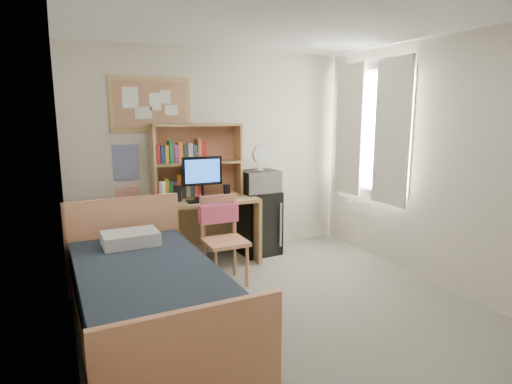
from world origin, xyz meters
name	(u,v)px	position (x,y,z in m)	size (l,w,h in m)	color
floor	(295,321)	(0.00, 0.00, -0.01)	(3.60, 4.20, 0.02)	gray
ceiling	(301,13)	(0.00, 0.00, 2.60)	(3.60, 4.20, 0.02)	silver
wall_back	(214,154)	(0.00, 2.10, 1.30)	(3.60, 0.04, 2.60)	silver
wall_left	(64,195)	(-1.80, 0.00, 1.30)	(0.04, 4.20, 2.60)	silver
wall_right	(452,166)	(1.80, 0.00, 1.30)	(0.04, 4.20, 2.60)	silver
window_unit	(371,131)	(1.75, 1.20, 1.60)	(0.10, 1.40, 1.70)	white
curtain_left	(392,132)	(1.72, 0.80, 1.60)	(0.04, 0.55, 1.70)	white
curtain_right	(349,130)	(1.72, 1.60, 1.60)	(0.04, 0.55, 1.70)	white
bulletin_board	(151,104)	(-0.78, 2.08, 1.92)	(0.94, 0.03, 0.64)	tan
poster_wave	(126,163)	(-1.10, 2.09, 1.25)	(0.30, 0.01, 0.42)	navy
poster_japan	(128,202)	(-1.10, 2.09, 0.78)	(0.28, 0.01, 0.36)	#E54028
desk	(202,231)	(-0.29, 1.75, 0.41)	(1.31, 0.65, 0.82)	tan
desk_chair	(225,241)	(-0.26, 1.05, 0.48)	(0.48, 0.48, 0.96)	tan
mini_fridge	(258,222)	(0.49, 1.84, 0.41)	(0.49, 0.49, 0.83)	black
bed	(150,306)	(-1.23, 0.21, 0.30)	(1.09, 2.19, 0.60)	black
hutch	(197,160)	(-0.29, 1.90, 1.26)	(1.08, 0.27, 0.88)	tan
monitor	(202,178)	(-0.30, 1.69, 1.07)	(0.47, 0.04, 0.50)	black
keyboard	(206,201)	(-0.30, 1.55, 0.83)	(0.44, 0.14, 0.02)	black
speaker_left	(177,194)	(-0.60, 1.71, 0.91)	(0.07, 0.07, 0.18)	black
speaker_right	(227,191)	(0.00, 1.68, 0.90)	(0.06, 0.06, 0.16)	black
water_bottle	(162,192)	(-0.78, 1.68, 0.94)	(0.07, 0.07, 0.25)	silver
hoodie	(218,213)	(-0.26, 1.25, 0.74)	(0.43, 0.13, 0.21)	#FA5F85
microwave	(259,181)	(0.49, 1.82, 0.96)	(0.47, 0.36, 0.27)	silver
desk_fan	(259,159)	(0.49, 1.82, 1.25)	(0.23, 0.23, 0.29)	silver
pillow	(130,238)	(-1.25, 0.96, 0.66)	(0.51, 0.36, 0.12)	silver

